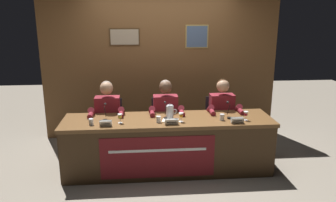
{
  "coord_description": "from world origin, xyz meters",
  "views": [
    {
      "loc": [
        -0.37,
        -4.29,
        2.16
      ],
      "look_at": [
        0.0,
        0.0,
        1.01
      ],
      "focal_mm": 35.31,
      "sensor_mm": 36.0,
      "label": 1
    }
  ],
  "objects_px": {
    "juice_glass_center": "(181,116)",
    "document_stack_center": "(170,121)",
    "juice_glass_left": "(120,117)",
    "chair_right": "(219,126)",
    "nameplate_left": "(106,123)",
    "water_cup_right": "(222,117)",
    "panelist_left": "(107,116)",
    "water_cup_left": "(91,122)",
    "chair_center": "(165,128)",
    "microphone_left": "(105,115)",
    "nameplate_center": "(172,122)",
    "juice_glass_right": "(246,114)",
    "conference_table": "(168,138)",
    "microphone_center": "(166,113)",
    "chair_left": "(109,129)",
    "panelist_center": "(166,115)",
    "panelist_right": "(223,113)",
    "water_pitcher_central": "(170,112)",
    "water_cup_center": "(159,120)",
    "nameplate_right": "(237,120)",
    "microphone_right": "(229,113)"
  },
  "relations": [
    {
      "from": "juice_glass_left",
      "to": "chair_right",
      "type": "relative_size",
      "value": 0.14
    },
    {
      "from": "nameplate_center",
      "to": "water_cup_left",
      "type": "bearing_deg",
      "value": 175.82
    },
    {
      "from": "nameplate_center",
      "to": "document_stack_center",
      "type": "distance_m",
      "value": 0.16
    },
    {
      "from": "panelist_left",
      "to": "juice_glass_right",
      "type": "bearing_deg",
      "value": -15.22
    },
    {
      "from": "chair_left",
      "to": "chair_right",
      "type": "xyz_separation_m",
      "value": [
        1.71,
        0.0,
        0.0
      ]
    },
    {
      "from": "juice_glass_left",
      "to": "water_pitcher_central",
      "type": "relative_size",
      "value": 0.59
    },
    {
      "from": "water_cup_left",
      "to": "microphone_center",
      "type": "bearing_deg",
      "value": 12.22
    },
    {
      "from": "conference_table",
      "to": "microphone_left",
      "type": "xyz_separation_m",
      "value": [
        -0.85,
        0.12,
        0.32
      ]
    },
    {
      "from": "panelist_left",
      "to": "document_stack_center",
      "type": "relative_size",
      "value": 5.07
    },
    {
      "from": "microphone_center",
      "to": "water_cup_right",
      "type": "distance_m",
      "value": 0.77
    },
    {
      "from": "nameplate_center",
      "to": "chair_right",
      "type": "distance_m",
      "value": 1.22
    },
    {
      "from": "nameplate_left",
      "to": "nameplate_center",
      "type": "bearing_deg",
      "value": -0.32
    },
    {
      "from": "chair_right",
      "to": "juice_glass_left",
      "type": "bearing_deg",
      "value": -155.39
    },
    {
      "from": "nameplate_left",
      "to": "water_cup_center",
      "type": "height_order",
      "value": "water_cup_center"
    },
    {
      "from": "juice_glass_left",
      "to": "water_cup_right",
      "type": "bearing_deg",
      "value": 0.14
    },
    {
      "from": "juice_glass_center",
      "to": "document_stack_center",
      "type": "relative_size",
      "value": 0.52
    },
    {
      "from": "microphone_center",
      "to": "water_pitcher_central",
      "type": "xyz_separation_m",
      "value": [
        0.06,
        -0.03,
        0.02
      ]
    },
    {
      "from": "nameplate_right",
      "to": "microphone_right",
      "type": "relative_size",
      "value": 0.79
    },
    {
      "from": "nameplate_center",
      "to": "water_cup_right",
      "type": "distance_m",
      "value": 0.71
    },
    {
      "from": "chair_center",
      "to": "water_pitcher_central",
      "type": "bearing_deg",
      "value": -87.16
    },
    {
      "from": "conference_table",
      "to": "nameplate_right",
      "type": "xyz_separation_m",
      "value": [
        0.9,
        -0.17,
        0.29
      ]
    },
    {
      "from": "water_cup_left",
      "to": "microphone_left",
      "type": "relative_size",
      "value": 0.39
    },
    {
      "from": "juice_glass_left",
      "to": "water_cup_left",
      "type": "bearing_deg",
      "value": -172.44
    },
    {
      "from": "microphone_center",
      "to": "nameplate_center",
      "type": "bearing_deg",
      "value": -79.17
    },
    {
      "from": "chair_center",
      "to": "panelist_right",
      "type": "relative_size",
      "value": 0.73
    },
    {
      "from": "panelist_left",
      "to": "water_cup_left",
      "type": "bearing_deg",
      "value": -106.07
    },
    {
      "from": "nameplate_left",
      "to": "document_stack_center",
      "type": "distance_m",
      "value": 0.86
    },
    {
      "from": "nameplate_left",
      "to": "water_cup_right",
      "type": "bearing_deg",
      "value": 4.58
    },
    {
      "from": "water_cup_left",
      "to": "water_cup_right",
      "type": "height_order",
      "value": "same"
    },
    {
      "from": "water_cup_left",
      "to": "microphone_center",
      "type": "height_order",
      "value": "microphone_center"
    },
    {
      "from": "juice_glass_left",
      "to": "juice_glass_right",
      "type": "xyz_separation_m",
      "value": [
        1.68,
        -0.03,
        0.0
      ]
    },
    {
      "from": "chair_left",
      "to": "water_cup_left",
      "type": "height_order",
      "value": "chair_left"
    },
    {
      "from": "nameplate_left",
      "to": "document_stack_center",
      "type": "bearing_deg",
      "value": 9.97
    },
    {
      "from": "panelist_left",
      "to": "chair_center",
      "type": "xyz_separation_m",
      "value": [
        0.86,
        0.2,
        -0.28
      ]
    },
    {
      "from": "panelist_left",
      "to": "nameplate_right",
      "type": "bearing_deg",
      "value": -19.84
    },
    {
      "from": "chair_left",
      "to": "water_cup_center",
      "type": "bearing_deg",
      "value": -44.59
    },
    {
      "from": "microphone_left",
      "to": "water_pitcher_central",
      "type": "distance_m",
      "value": 0.88
    },
    {
      "from": "conference_table",
      "to": "microphone_center",
      "type": "bearing_deg",
      "value": 101.32
    },
    {
      "from": "nameplate_left",
      "to": "juice_glass_left",
      "type": "bearing_deg",
      "value": 34.22
    },
    {
      "from": "water_cup_center",
      "to": "document_stack_center",
      "type": "bearing_deg",
      "value": 16.77
    },
    {
      "from": "microphone_left",
      "to": "microphone_center",
      "type": "distance_m",
      "value": 0.82
    },
    {
      "from": "panelist_right",
      "to": "nameplate_right",
      "type": "distance_m",
      "value": 0.64
    },
    {
      "from": "chair_center",
      "to": "juice_glass_right",
      "type": "bearing_deg",
      "value": -34.52
    },
    {
      "from": "panelist_right",
      "to": "water_cup_right",
      "type": "xyz_separation_m",
      "value": [
        -0.14,
        -0.49,
        0.09
      ]
    },
    {
      "from": "chair_right",
      "to": "chair_left",
      "type": "bearing_deg",
      "value": 180.0
    },
    {
      "from": "water_cup_right",
      "to": "water_cup_center",
      "type": "bearing_deg",
      "value": -178.41
    },
    {
      "from": "chair_center",
      "to": "water_cup_right",
      "type": "distance_m",
      "value": 1.06
    },
    {
      "from": "panelist_center",
      "to": "chair_left",
      "type": "bearing_deg",
      "value": 166.97
    },
    {
      "from": "conference_table",
      "to": "microphone_center",
      "type": "xyz_separation_m",
      "value": [
        -0.03,
        0.14,
        0.32
      ]
    },
    {
      "from": "microphone_center",
      "to": "water_cup_right",
      "type": "height_order",
      "value": "microphone_center"
    }
  ]
}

